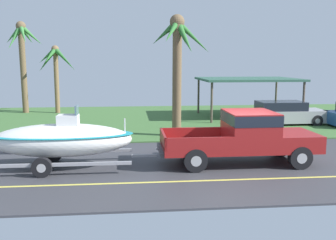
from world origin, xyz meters
The scene contains 8 objects.
ground centered at (0.00, 8.38, -0.01)m, with size 36.00×22.00×0.11m.
pickup_truck_towing centered at (0.20, 0.07, 1.06)m, with size 5.79×2.08×1.91m.
boat_on_trailer centered at (-6.42, 0.07, 1.01)m, with size 5.99×2.20×2.20m.
parked_sedan_far centered at (4.90, 8.26, 0.67)m, with size 4.72×1.89×1.38m.
carport_awning centered at (3.63, 11.23, 2.48)m, with size 6.19×4.90×2.61m.
palm_tree_near_left centered at (-11.49, 14.77, 4.60)m, with size 2.73×3.11×6.46m.
palm_tree_near_right centered at (-1.78, 5.16, 4.16)m, with size 2.90×3.41×5.88m.
palm_tree_mid centered at (-9.19, 14.63, 3.65)m, with size 2.94×3.00×4.81m.
Camera 1 is at (-4.02, -12.97, 3.65)m, focal length 40.44 mm.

